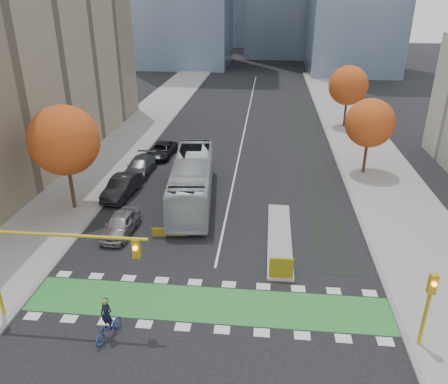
% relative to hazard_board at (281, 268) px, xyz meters
% --- Properties ---
extents(ground, '(300.00, 300.00, 0.00)m').
position_rel_hazard_board_xyz_m(ground, '(-4.00, -4.20, -0.80)').
color(ground, black).
rests_on(ground, ground).
extents(sidewalk_west, '(7.00, 120.00, 0.15)m').
position_rel_hazard_board_xyz_m(sidewalk_west, '(-17.50, 15.80, -0.73)').
color(sidewalk_west, gray).
rests_on(sidewalk_west, ground).
extents(sidewalk_east, '(7.00, 120.00, 0.15)m').
position_rel_hazard_board_xyz_m(sidewalk_east, '(9.50, 15.80, -0.73)').
color(sidewalk_east, gray).
rests_on(sidewalk_east, ground).
extents(curb_west, '(0.30, 120.00, 0.16)m').
position_rel_hazard_board_xyz_m(curb_west, '(-14.00, 15.80, -0.73)').
color(curb_west, gray).
rests_on(curb_west, ground).
extents(curb_east, '(0.30, 120.00, 0.16)m').
position_rel_hazard_board_xyz_m(curb_east, '(6.00, 15.80, -0.73)').
color(curb_east, gray).
rests_on(curb_east, ground).
extents(bike_crossing, '(20.00, 3.00, 0.01)m').
position_rel_hazard_board_xyz_m(bike_crossing, '(-4.00, -2.70, -0.79)').
color(bike_crossing, '#2A8232').
rests_on(bike_crossing, ground).
extents(centre_line, '(0.15, 70.00, 0.01)m').
position_rel_hazard_board_xyz_m(centre_line, '(-4.00, 35.80, -0.80)').
color(centre_line, silver).
rests_on(centre_line, ground).
extents(bike_lane_paint, '(2.50, 50.00, 0.01)m').
position_rel_hazard_board_xyz_m(bike_lane_paint, '(3.50, 25.80, -0.80)').
color(bike_lane_paint, black).
rests_on(bike_lane_paint, ground).
extents(median_island, '(1.60, 10.00, 0.16)m').
position_rel_hazard_board_xyz_m(median_island, '(0.00, 4.80, -0.72)').
color(median_island, gray).
rests_on(median_island, ground).
extents(hazard_board, '(1.40, 0.12, 1.30)m').
position_rel_hazard_board_xyz_m(hazard_board, '(0.00, 0.00, 0.00)').
color(hazard_board, yellow).
rests_on(hazard_board, median_island).
extents(tree_west, '(5.20, 5.20, 8.22)m').
position_rel_hazard_board_xyz_m(tree_west, '(-16.00, 7.80, 4.82)').
color(tree_west, '#332114').
rests_on(tree_west, ground).
extents(tree_east_near, '(4.40, 4.40, 7.08)m').
position_rel_hazard_board_xyz_m(tree_east_near, '(8.00, 17.80, 4.06)').
color(tree_east_near, '#332114').
rests_on(tree_east_near, ground).
extents(tree_east_far, '(4.80, 4.80, 7.65)m').
position_rel_hazard_board_xyz_m(tree_east_far, '(8.50, 33.80, 4.44)').
color(tree_east_far, '#332114').
rests_on(tree_east_far, ground).
extents(traffic_signal_west, '(8.53, 0.56, 5.20)m').
position_rel_hazard_board_xyz_m(traffic_signal_west, '(-11.93, -4.71, 3.23)').
color(traffic_signal_west, '#BF9914').
rests_on(traffic_signal_west, ground).
extents(traffic_signal_east, '(0.35, 0.43, 4.10)m').
position_rel_hazard_board_xyz_m(traffic_signal_east, '(6.50, -4.71, 1.93)').
color(traffic_signal_east, '#BF9914').
rests_on(traffic_signal_east, ground).
extents(cyclist, '(1.24, 2.10, 2.29)m').
position_rel_hazard_board_xyz_m(cyclist, '(-8.45, -5.66, -0.03)').
color(cyclist, navy).
rests_on(cyclist, ground).
extents(bus, '(4.22, 13.01, 3.56)m').
position_rel_hazard_board_xyz_m(bus, '(-7.00, 10.24, 0.98)').
color(bus, '#ACB0B3').
rests_on(bus, ground).
extents(parked_car_a, '(2.05, 4.52, 1.51)m').
position_rel_hazard_board_xyz_m(parked_car_a, '(-11.11, 4.34, -0.05)').
color(parked_car_a, '#9E9EA3').
rests_on(parked_car_a, ground).
extents(parked_car_b, '(2.25, 5.23, 1.67)m').
position_rel_hazard_board_xyz_m(parked_car_b, '(-13.00, 10.51, 0.04)').
color(parked_car_b, black).
rests_on(parked_car_b, ground).
extents(parked_car_c, '(2.26, 5.34, 1.54)m').
position_rel_hazard_board_xyz_m(parked_car_c, '(-12.89, 15.51, -0.03)').
color(parked_car_c, '#4B4C50').
rests_on(parked_car_c, ground).
extents(parked_car_d, '(2.67, 5.17, 1.39)m').
position_rel_hazard_board_xyz_m(parked_car_d, '(-12.02, 20.51, -0.10)').
color(parked_car_d, black).
rests_on(parked_car_d, ground).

